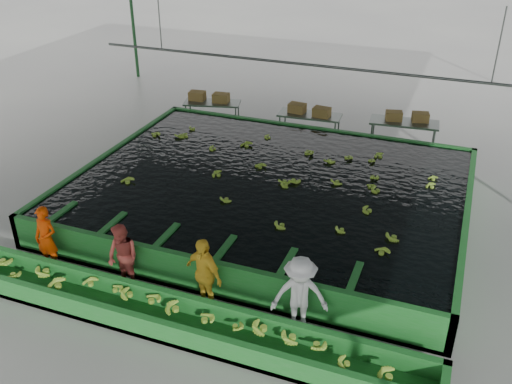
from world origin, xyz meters
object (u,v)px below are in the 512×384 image
at_px(packing_table_left, 213,114).
at_px(packing_table_right, 403,136).
at_px(flotation_tank, 270,194).
at_px(worker_d, 300,296).
at_px(worker_c, 204,274).
at_px(box_stack_mid, 309,114).
at_px(sorting_trough, 180,320).
at_px(box_stack_left, 209,101).
at_px(worker_a, 46,238).
at_px(packing_table_mid, 309,127).
at_px(box_stack_right, 407,121).
at_px(worker_b, 123,257).

xyz_separation_m(packing_table_left, packing_table_right, (6.67, 0.30, 0.04)).
distance_m(flotation_tank, worker_d, 4.83).
relative_size(worker_c, box_stack_mid, 1.15).
height_order(sorting_trough, box_stack_left, box_stack_left).
distance_m(sorting_trough, packing_table_right, 10.67).
distance_m(worker_a, packing_table_mid, 9.77).
bearing_deg(worker_c, worker_d, 21.91).
distance_m(packing_table_left, box_stack_mid, 3.63).
bearing_deg(packing_table_left, flotation_tank, -51.17).
bearing_deg(box_stack_mid, worker_c, -86.79).
bearing_deg(packing_table_right, flotation_tank, -117.49).
distance_m(packing_table_mid, packing_table_right, 3.08).
bearing_deg(box_stack_left, sorting_trough, -67.86).
xyz_separation_m(packing_table_mid, packing_table_right, (3.06, 0.35, 0.02)).
distance_m(packing_table_left, packing_table_mid, 3.61).
bearing_deg(box_stack_right, worker_a, -123.96).
distance_m(sorting_trough, worker_b, 1.97).
bearing_deg(box_stack_left, packing_table_left, -21.49).
xyz_separation_m(worker_c, box_stack_left, (-4.25, 9.27, 0.08)).
relative_size(packing_table_right, box_stack_right, 1.60).
relative_size(worker_c, packing_table_left, 0.83).
bearing_deg(packing_table_left, packing_table_right, 2.57).
xyz_separation_m(flotation_tank, packing_table_left, (-3.96, 4.92, -0.00)).
distance_m(flotation_tank, worker_a, 5.69).
height_order(box_stack_mid, box_stack_right, box_stack_right).
height_order(box_stack_left, box_stack_mid, box_stack_mid).
xyz_separation_m(worker_d, packing_table_left, (-6.11, 9.22, -0.40)).
xyz_separation_m(worker_a, packing_table_left, (-0.25, 9.22, -0.32)).
bearing_deg(packing_table_right, sorting_trough, -104.74).
distance_m(sorting_trough, worker_d, 2.38).
distance_m(packing_table_mid, box_stack_left, 3.78).
relative_size(box_stack_left, box_stack_right, 1.07).
relative_size(worker_b, box_stack_mid, 1.06).
height_order(packing_table_left, packing_table_mid, packing_table_mid).
height_order(flotation_tank, packing_table_mid, packing_table_mid).
distance_m(worker_d, packing_table_mid, 9.51).
bearing_deg(flotation_tank, box_stack_right, 62.48).
bearing_deg(worker_b, box_stack_left, 119.74).
height_order(worker_a, box_stack_mid, worker_a).
bearing_deg(packing_table_mid, worker_a, -110.15).
bearing_deg(flotation_tank, worker_d, -63.36).
height_order(worker_a, box_stack_right, worker_a).
bearing_deg(packing_table_right, worker_c, -105.05).
bearing_deg(worker_d, sorting_trough, -179.20).
xyz_separation_m(worker_b, packing_table_left, (-2.23, 9.22, -0.31)).
relative_size(packing_table_left, box_stack_left, 1.36).
height_order(sorting_trough, worker_d, worker_d).
xyz_separation_m(worker_c, worker_d, (2.00, 0.00, 0.02)).
bearing_deg(packing_table_mid, packing_table_right, 6.51).
relative_size(worker_d, packing_table_mid, 0.81).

